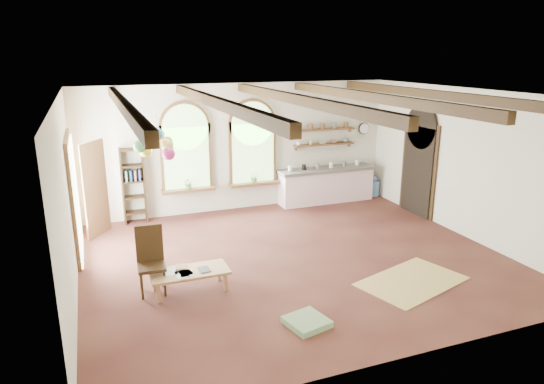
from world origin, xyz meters
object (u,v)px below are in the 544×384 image
kitchen_counter (326,185)px  balloon_cluster (157,143)px  coffee_table (190,273)px  side_chair (152,274)px

kitchen_counter → balloon_cluster: bearing=-153.0°
balloon_cluster → coffee_table: bearing=-81.6°
coffee_table → side_chair: (-0.60, 0.19, 0.00)m
kitchen_counter → balloon_cluster: balloon_cluster is taller
kitchen_counter → side_chair: side_chair is taller
coffee_table → side_chair: size_ratio=1.14×
kitchen_counter → side_chair: 6.26m
kitchen_counter → side_chair: size_ratio=2.34×
kitchen_counter → balloon_cluster: 5.60m
coffee_table → side_chair: side_chair is taller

